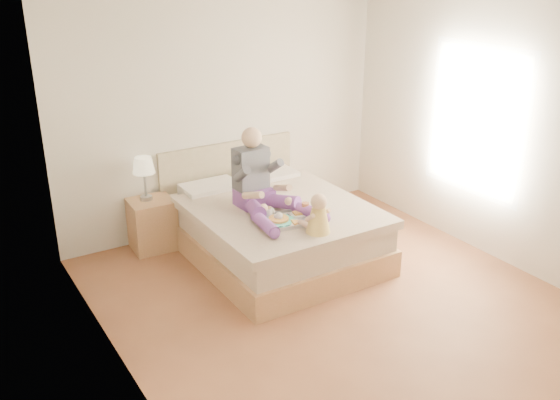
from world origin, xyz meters
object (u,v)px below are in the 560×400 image
baby (318,216)px  nightstand (153,224)px  adult (261,186)px  tray (289,218)px  bed (271,226)px

baby → nightstand: bearing=112.7°
adult → tray: (0.07, -0.42, -0.21)m
bed → tray: bed is taller
nightstand → adult: adult is taller
bed → baby: size_ratio=5.68×
tray → baby: size_ratio=1.47×
adult → nightstand: bearing=129.1°
nightstand → baby: bearing=-55.9°
bed → adult: adult is taller
tray → bed: bearing=87.1°
bed → adult: 0.58m
nightstand → adult: bearing=-44.1°
nightstand → adult: 1.37m
bed → baby: 0.99m
tray → baby: baby is taller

